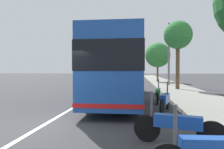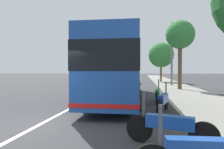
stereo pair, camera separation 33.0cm
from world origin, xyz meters
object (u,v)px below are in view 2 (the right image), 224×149
(roadside_tree_mid_block, at_px, (180,36))
(car_side_street, at_px, (106,77))
(motorcycle_mid_row, at_px, (169,127))
(motorcycle_by_tree, at_px, (158,94))
(utility_pole, at_px, (172,54))
(roadside_tree_far_block, at_px, (161,55))
(car_ahead_same_lane, at_px, (130,78))
(motorcycle_angled, at_px, (163,101))
(coach_bus, at_px, (120,68))
(car_behind_bus, at_px, (109,76))

(roadside_tree_mid_block, bearing_deg, car_side_street, 36.85)
(motorcycle_mid_row, distance_m, motorcycle_by_tree, 6.74)
(motorcycle_mid_row, relative_size, roadside_tree_mid_block, 0.34)
(utility_pole, bearing_deg, motorcycle_by_tree, 168.73)
(roadside_tree_far_block, bearing_deg, roadside_tree_mid_block, -177.07)
(car_ahead_same_lane, bearing_deg, motorcycle_angled, -175.43)
(coach_bus, xyz_separation_m, utility_pole, (11.03, -4.68, 1.64))
(motorcycle_angled, distance_m, roadside_tree_mid_block, 11.04)
(coach_bus, xyz_separation_m, motorcycle_mid_row, (-7.76, -2.05, -1.51))
(car_ahead_same_lane, bearing_deg, motorcycle_by_tree, -174.23)
(car_ahead_same_lane, distance_m, utility_pole, 7.24)
(roadside_tree_far_block, bearing_deg, motorcycle_angled, 175.25)
(car_ahead_same_lane, height_order, roadside_tree_far_block, roadside_tree_far_block)
(coach_bus, bearing_deg, motorcycle_by_tree, -115.25)
(car_side_street, bearing_deg, motorcycle_by_tree, 14.96)
(motorcycle_angled, bearing_deg, roadside_tree_mid_block, 2.19)
(roadside_tree_mid_block, relative_size, utility_pole, 0.87)
(car_behind_bus, height_order, utility_pole, utility_pole)
(car_ahead_same_lane, relative_size, car_behind_bus, 0.98)
(motorcycle_mid_row, height_order, car_behind_bus, car_behind_bus)
(motorcycle_mid_row, relative_size, car_behind_bus, 0.48)
(car_ahead_same_lane, xyz_separation_m, utility_pole, (-4.39, -4.98, 2.89))
(car_behind_bus, xyz_separation_m, car_side_street, (-5.68, -0.43, -0.01))
(motorcycle_by_tree, height_order, roadside_tree_far_block, roadside_tree_far_block)
(car_behind_bus, distance_m, car_side_street, 5.70)
(roadside_tree_mid_block, bearing_deg, coach_bus, 142.04)
(motorcycle_angled, xyz_separation_m, roadside_tree_mid_block, (9.82, -2.41, 4.43))
(car_side_street, height_order, utility_pole, utility_pole)
(car_ahead_same_lane, height_order, car_behind_bus, car_behind_bus)
(car_behind_bus, xyz_separation_m, roadside_tree_mid_block, (-17.68, -9.42, 4.18))
(motorcycle_mid_row, relative_size, car_side_street, 0.50)
(coach_bus, height_order, car_side_street, coach_bus)
(car_side_street, height_order, roadside_tree_far_block, roadside_tree_far_block)
(motorcycle_by_tree, relative_size, roadside_tree_far_block, 0.40)
(motorcycle_by_tree, distance_m, roadside_tree_mid_block, 8.69)
(car_ahead_same_lane, bearing_deg, roadside_tree_far_block, -63.65)
(motorcycle_mid_row, distance_m, motorcycle_angled, 3.99)
(car_ahead_same_lane, distance_m, car_side_street, 4.76)
(coach_bus, distance_m, roadside_tree_mid_block, 8.20)
(motorcycle_angled, bearing_deg, car_behind_bus, 30.28)
(car_side_street, bearing_deg, motorcycle_angled, 12.76)
(motorcycle_mid_row, distance_m, car_side_street, 26.56)
(roadside_tree_far_block, height_order, utility_pole, utility_pole)
(motorcycle_angled, xyz_separation_m, car_side_street, (21.81, 6.58, 0.24))
(motorcycle_by_tree, bearing_deg, car_behind_bus, 23.45)
(coach_bus, relative_size, car_behind_bus, 2.71)
(utility_pole, bearing_deg, roadside_tree_mid_block, -179.70)
(motorcycle_mid_row, xyz_separation_m, roadside_tree_far_block, (25.67, -2.05, 3.62))
(motorcycle_by_tree, height_order, car_ahead_same_lane, car_ahead_same_lane)
(car_ahead_same_lane, xyz_separation_m, roadside_tree_mid_block, (-9.39, -5.01, 4.19))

